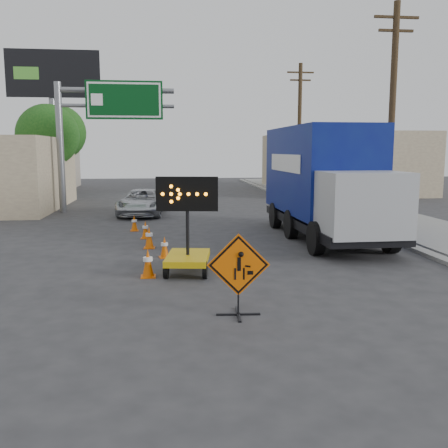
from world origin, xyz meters
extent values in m
plane|color=#2D2D30|center=(0.00, 0.00, 0.00)|extent=(100.00, 100.00, 0.00)
cube|color=gray|center=(7.20, 15.00, 0.06)|extent=(0.40, 60.00, 0.12)
cube|color=gray|center=(9.50, 15.00, 0.07)|extent=(4.00, 60.00, 0.15)
cube|color=#C9B991|center=(13.00, 30.00, 2.30)|extent=(10.00, 14.00, 4.60)
cylinder|color=slate|center=(-6.50, 18.00, 3.40)|extent=(0.36, 0.36, 6.80)
cylinder|color=slate|center=(-3.50, 18.00, 6.40)|extent=(6.00, 0.28, 0.28)
cylinder|color=slate|center=(-3.50, 18.00, 5.60)|extent=(6.00, 0.20, 0.20)
cube|color=#043812|center=(-3.10, 17.88, 5.90)|extent=(4.00, 0.10, 2.00)
cube|color=silver|center=(-3.10, 17.81, 5.90)|extent=(3.80, 0.01, 1.80)
cylinder|color=slate|center=(-8.50, 26.00, 4.50)|extent=(0.44, 0.44, 9.00)
cube|color=silver|center=(-8.30, 25.85, 8.30)|extent=(6.00, 0.25, 3.00)
cube|color=black|center=(-8.30, 25.70, 8.30)|extent=(6.10, 0.04, 3.10)
cylinder|color=#402D1B|center=(8.00, 10.00, 4.50)|extent=(0.26, 0.26, 9.00)
cube|color=#402D1B|center=(8.00, 10.00, 8.40)|extent=(1.80, 0.10, 0.10)
cube|color=#402D1B|center=(8.00, 10.00, 7.90)|extent=(1.40, 0.10, 0.10)
cylinder|color=#402D1B|center=(8.00, 24.00, 4.50)|extent=(0.26, 0.26, 9.00)
cube|color=#402D1B|center=(8.00, 24.00, 8.40)|extent=(1.80, 0.10, 0.10)
cube|color=#402D1B|center=(8.00, 24.00, 7.90)|extent=(1.40, 0.10, 0.10)
cylinder|color=#402D1B|center=(-8.00, 22.00, 1.62)|extent=(0.28, 0.28, 3.25)
sphere|color=#154714|center=(-8.00, 22.00, 4.18)|extent=(3.71, 3.71, 3.71)
cylinder|color=#402D1B|center=(-9.00, 30.00, 1.79)|extent=(0.28, 0.28, 3.58)
sphere|color=#154714|center=(-9.00, 30.00, 4.61)|extent=(4.10, 4.10, 4.10)
cube|color=black|center=(0.41, 0.21, 0.02)|extent=(0.89, 0.12, 0.04)
cube|color=black|center=(0.41, 0.21, 0.02)|extent=(0.12, 0.89, 0.04)
cylinder|color=black|center=(0.41, 0.21, 0.35)|extent=(0.04, 0.04, 0.69)
cube|color=#D85704|center=(0.41, 0.21, 1.04)|extent=(1.26, 0.11, 1.26)
cube|color=black|center=(0.41, 0.21, 1.04)|extent=(1.18, 0.09, 1.18)
cube|color=#C5A00A|center=(-0.44, 3.88, 0.41)|extent=(1.35, 1.97, 0.16)
cylinder|color=black|center=(-0.44, 3.88, 1.46)|extent=(0.09, 0.09, 2.01)
cube|color=black|center=(-0.44, 3.88, 2.15)|extent=(1.64, 0.32, 0.92)
imported|color=#BABDC2|center=(-2.21, 16.40, 0.65)|extent=(2.65, 4.90, 1.31)
cube|color=black|center=(4.90, 8.52, 0.65)|extent=(2.70, 8.69, 0.32)
cube|color=#080F5F|center=(4.90, 9.38, 2.54)|extent=(2.78, 6.74, 3.25)
cube|color=#9EA0A5|center=(4.90, 5.05, 1.68)|extent=(2.51, 1.98, 1.95)
cube|color=#D85704|center=(-1.50, 3.52, 0.02)|extent=(0.39, 0.39, 0.03)
cone|color=#D85704|center=(-1.50, 3.52, 0.40)|extent=(0.30, 0.30, 0.73)
cylinder|color=silver|center=(-1.50, 3.52, 0.48)|extent=(0.25, 0.25, 0.11)
cube|color=#D85704|center=(-1.07, 5.87, 0.01)|extent=(0.39, 0.39, 0.03)
cone|color=#D85704|center=(-1.07, 5.87, 0.35)|extent=(0.26, 0.26, 0.64)
cylinder|color=silver|center=(-1.07, 5.87, 0.42)|extent=(0.22, 0.22, 0.09)
cube|color=#D85704|center=(-1.59, 7.43, 0.02)|extent=(0.39, 0.39, 0.03)
cone|color=#D85704|center=(-1.59, 7.43, 0.39)|extent=(0.29, 0.29, 0.71)
cylinder|color=silver|center=(-1.59, 7.43, 0.47)|extent=(0.24, 0.24, 0.10)
cube|color=#D85704|center=(-1.80, 9.35, 0.01)|extent=(0.39, 0.39, 0.03)
cone|color=#D85704|center=(-1.80, 9.35, 0.36)|extent=(0.27, 0.27, 0.65)
cylinder|color=silver|center=(-1.80, 9.35, 0.43)|extent=(0.22, 0.22, 0.10)
cube|color=#D85704|center=(-2.32, 11.20, 0.01)|extent=(0.35, 0.35, 0.03)
cone|color=#D85704|center=(-2.32, 11.20, 0.34)|extent=(0.26, 0.26, 0.63)
cylinder|color=silver|center=(-2.32, 11.20, 0.42)|extent=(0.21, 0.21, 0.09)
camera|label=1|loc=(-0.99, -9.37, 3.30)|focal=40.00mm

